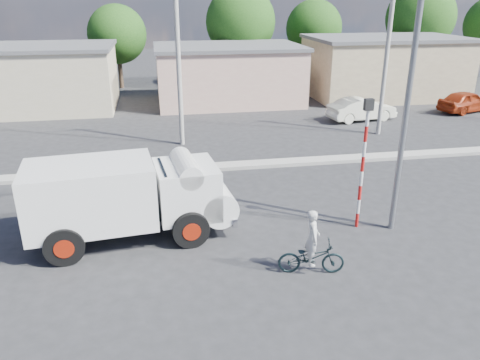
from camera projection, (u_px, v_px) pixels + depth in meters
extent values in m
plane|color=#272729|center=(276.00, 258.00, 13.93)|extent=(120.00, 120.00, 0.00)
cube|color=#99968E|center=(232.00, 166.00, 21.22)|extent=(40.00, 0.80, 0.16)
cylinder|color=black|center=(64.00, 246.00, 13.42)|extent=(1.19, 0.46, 1.16)
cylinder|color=#AA210C|center=(64.00, 246.00, 13.42)|extent=(0.61, 0.44, 0.57)
cylinder|color=black|center=(68.00, 214.00, 15.40)|extent=(1.19, 0.46, 1.16)
cylinder|color=#AA210C|center=(68.00, 214.00, 15.40)|extent=(0.61, 0.44, 0.57)
cylinder|color=black|center=(191.00, 230.00, 14.39)|extent=(1.19, 0.46, 1.16)
cylinder|color=#AA210C|center=(191.00, 230.00, 14.39)|extent=(0.61, 0.44, 0.57)
cylinder|color=black|center=(179.00, 201.00, 16.36)|extent=(1.19, 0.46, 1.16)
cylinder|color=#AA210C|center=(179.00, 201.00, 16.36)|extent=(0.61, 0.44, 0.57)
cube|color=black|center=(125.00, 219.00, 14.85)|extent=(4.96, 1.88, 0.19)
cube|color=white|center=(91.00, 195.00, 14.24)|extent=(4.02, 2.71, 1.95)
cube|color=white|center=(187.00, 189.00, 15.07)|extent=(2.11, 2.35, 1.63)
cylinder|color=white|center=(214.00, 199.00, 15.48)|extent=(1.38, 2.27, 1.16)
cylinder|color=white|center=(186.00, 168.00, 14.80)|extent=(0.96, 2.23, 0.74)
cube|color=silver|center=(226.00, 209.00, 15.74)|extent=(0.39, 2.27, 0.29)
cube|color=black|center=(163.00, 178.00, 14.70)|extent=(0.27, 1.79, 0.74)
imported|color=black|center=(311.00, 257.00, 13.04)|extent=(1.94, 0.98, 0.97)
imported|color=silver|center=(312.00, 247.00, 12.92)|extent=(0.49, 0.65, 1.62)
imported|color=white|center=(362.00, 109.00, 29.02)|extent=(4.44, 2.12, 1.40)
imported|color=#9A2E11|center=(466.00, 101.00, 31.14)|extent=(4.45, 2.82, 1.41)
cylinder|color=red|center=(357.00, 220.00, 15.74)|extent=(0.11, 0.11, 0.50)
cylinder|color=white|center=(358.00, 206.00, 15.56)|extent=(0.11, 0.11, 0.50)
cylinder|color=red|center=(360.00, 193.00, 15.37)|extent=(0.11, 0.11, 0.50)
cylinder|color=white|center=(361.00, 178.00, 15.19)|extent=(0.11, 0.11, 0.50)
cylinder|color=red|center=(363.00, 164.00, 15.00)|extent=(0.11, 0.11, 0.50)
cylinder|color=white|center=(364.00, 149.00, 14.82)|extent=(0.11, 0.11, 0.50)
cylinder|color=red|center=(366.00, 134.00, 14.63)|extent=(0.11, 0.11, 0.50)
cylinder|color=white|center=(367.00, 118.00, 14.45)|extent=(0.11, 0.11, 0.50)
cube|color=black|center=(369.00, 105.00, 14.29)|extent=(0.28, 0.18, 0.36)
cylinder|color=slate|center=(408.00, 95.00, 14.08)|extent=(0.18, 0.18, 9.00)
cube|color=#BEB390|center=(22.00, 80.00, 31.35)|extent=(12.00, 7.00, 4.00)
cube|color=#59595B|center=(16.00, 47.00, 30.56)|extent=(12.30, 7.30, 0.24)
cube|color=#CC9D8C|center=(228.00, 75.00, 33.69)|extent=(10.00, 7.00, 3.80)
cube|color=#59595B|center=(228.00, 46.00, 32.94)|extent=(10.30, 7.30, 0.24)
cube|color=tan|center=(383.00, 68.00, 35.59)|extent=(11.00, 7.00, 4.20)
cube|color=#59595B|center=(387.00, 38.00, 34.77)|extent=(11.30, 7.30, 0.24)
cylinder|color=#38281E|center=(120.00, 67.00, 38.84)|extent=(0.36, 0.36, 3.47)
sphere|color=#32631D|center=(117.00, 34.00, 37.88)|extent=(4.71, 4.71, 4.71)
cylinder|color=#38281E|center=(240.00, 61.00, 39.43)|extent=(0.36, 0.36, 4.20)
sphere|color=#32631D|center=(240.00, 22.00, 38.27)|extent=(5.70, 5.70, 5.70)
cylinder|color=#38281E|center=(312.00, 60.00, 42.52)|extent=(0.36, 0.36, 3.64)
sphere|color=#32631D|center=(314.00, 28.00, 41.51)|extent=(4.94, 4.94, 4.94)
cylinder|color=#38281E|center=(415.00, 56.00, 42.04)|extent=(0.36, 0.36, 4.37)
sphere|color=#32631D|center=(420.00, 18.00, 40.83)|extent=(5.93, 5.93, 5.93)
cylinder|color=#99968E|center=(179.00, 67.00, 23.11)|extent=(0.24, 0.24, 8.00)
cylinder|color=#99968E|center=(386.00, 61.00, 24.92)|extent=(0.24, 0.24, 8.00)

